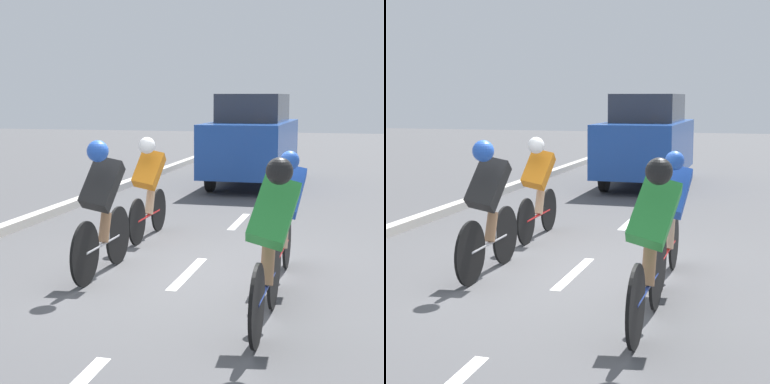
% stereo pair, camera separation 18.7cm
% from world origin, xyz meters
% --- Properties ---
extents(ground_plane, '(60.00, 60.00, 0.00)m').
position_xyz_m(ground_plane, '(0.00, 0.00, 0.00)').
color(ground_plane, '#4C4C4F').
extents(lane_stripe_mid, '(0.12, 1.40, 0.01)m').
position_xyz_m(lane_stripe_mid, '(0.00, -0.13, 0.00)').
color(lane_stripe_mid, white).
rests_on(lane_stripe_mid, ground).
extents(lane_stripe_far, '(0.12, 1.40, 0.01)m').
position_xyz_m(lane_stripe_far, '(0.00, -3.33, 0.00)').
color(lane_stripe_far, white).
rests_on(lane_stripe_far, ground).
extents(cyclist_green, '(0.45, 1.71, 1.53)m').
position_xyz_m(cyclist_green, '(-1.16, 1.43, 0.80)').
color(cyclist_green, black).
rests_on(cyclist_green, ground).
extents(cyclist_black, '(0.42, 1.67, 1.56)m').
position_xyz_m(cyclist_black, '(0.90, 0.23, 0.82)').
color(cyclist_black, black).
rests_on(cyclist_black, ground).
extents(cyclist_orange, '(0.41, 1.61, 1.47)m').
position_xyz_m(cyclist_orange, '(1.01, -1.75, 0.78)').
color(cyclist_orange, black).
rests_on(cyclist_orange, ground).
extents(cyclist_blue, '(0.42, 1.66, 1.46)m').
position_xyz_m(cyclist_blue, '(-1.10, -0.10, 0.76)').
color(cyclist_blue, black).
rests_on(cyclist_blue, ground).
extents(support_car, '(1.70, 3.97, 2.08)m').
position_xyz_m(support_car, '(0.54, -7.77, 1.04)').
color(support_car, black).
rests_on(support_car, ground).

